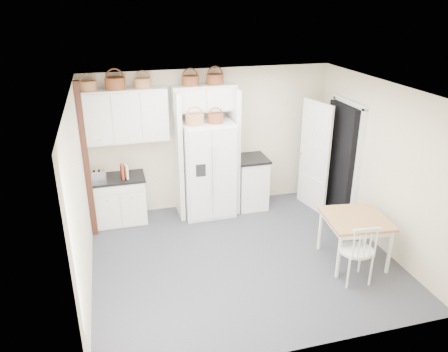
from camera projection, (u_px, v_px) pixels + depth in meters
name	position (u px, v px, depth m)	size (l,w,h in m)	color
floor	(242.00, 257.00, 6.79)	(4.50, 4.50, 0.00)	#42444F
ceiling	(245.00, 91.00, 5.79)	(4.50, 4.50, 0.00)	white
wall_back	(211.00, 139.00, 8.07)	(4.50, 4.50, 0.00)	beige
wall_left	(80.00, 198.00, 5.75)	(4.00, 4.00, 0.00)	beige
wall_right	(380.00, 166.00, 6.84)	(4.00, 4.00, 0.00)	beige
refrigerator	(208.00, 169.00, 7.88)	(0.90, 0.72, 1.74)	white
base_cab_left	(120.00, 200.00, 7.73)	(0.88, 0.56, 0.82)	white
base_cab_right	(250.00, 183.00, 8.29)	(0.54, 0.65, 0.95)	white
dining_table	(353.00, 239.00, 6.58)	(0.89, 0.89, 0.74)	#96572E
windsor_chair	(356.00, 250.00, 6.07)	(0.48, 0.43, 0.97)	white
counter_left	(118.00, 178.00, 7.56)	(0.92, 0.60, 0.04)	black
counter_right	(251.00, 158.00, 8.10)	(0.58, 0.69, 0.04)	black
toaster	(97.00, 176.00, 7.35)	(0.27, 0.16, 0.19)	silver
cookbook_red	(122.00, 172.00, 7.46)	(0.04, 0.16, 0.25)	maroon
cookbook_cream	(126.00, 171.00, 7.47)	(0.04, 0.16, 0.24)	beige
basket_upper_a	(88.00, 86.00, 6.99)	(0.27, 0.27, 0.15)	#A55E31
basket_upper_b	(115.00, 83.00, 7.09)	(0.32, 0.32, 0.19)	maroon
basket_upper_c	(143.00, 83.00, 7.20)	(0.28, 0.28, 0.16)	#A55E31
basket_bridge_a	(190.00, 81.00, 7.39)	(0.29, 0.29, 0.16)	maroon
basket_bridge_b	(215.00, 79.00, 7.50)	(0.30, 0.30, 0.17)	maroon
basket_fridge_a	(195.00, 120.00, 7.36)	(0.32, 0.32, 0.17)	#A55E31
basket_fridge_b	(216.00, 119.00, 7.45)	(0.27, 0.27, 0.15)	maroon
upper_cabinet	(126.00, 116.00, 7.33)	(1.40, 0.34, 0.90)	white
bridge_cabinet	(204.00, 98.00, 7.57)	(1.12, 0.34, 0.45)	white
fridge_panel_left	(178.00, 156.00, 7.70)	(0.08, 0.60, 2.30)	white
fridge_panel_right	(234.00, 151.00, 7.95)	(0.08, 0.60, 2.30)	white
trim_post	(86.00, 163.00, 6.96)	(0.09, 0.09, 2.60)	black
doorway_void	(341.00, 161.00, 7.81)	(0.18, 0.85, 2.05)	black
door_slab	(314.00, 157.00, 8.02)	(0.80, 0.04, 2.05)	white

